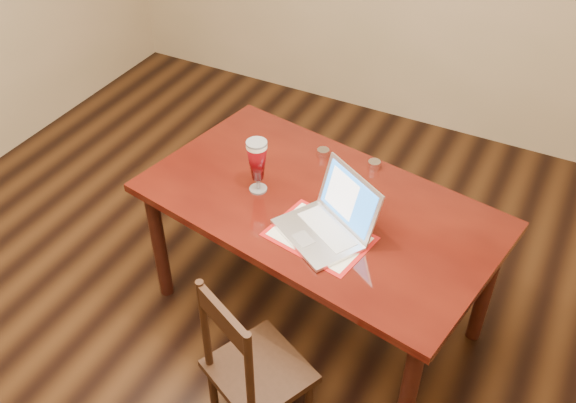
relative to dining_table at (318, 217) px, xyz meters
The scene contains 4 objects.
ground 0.87m from the dining_table, 122.70° to the right, with size 5.00×5.00×0.00m, color black.
room_shell 1.22m from the dining_table, 122.70° to the right, with size 4.51×5.01×2.71m.
dining_table is the anchor object (origin of this frame).
dining_chair 0.76m from the dining_table, 85.53° to the right, with size 0.49×0.48×0.89m.
Camera 1 is at (1.20, -1.58, 2.62)m, focal length 40.00 mm.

